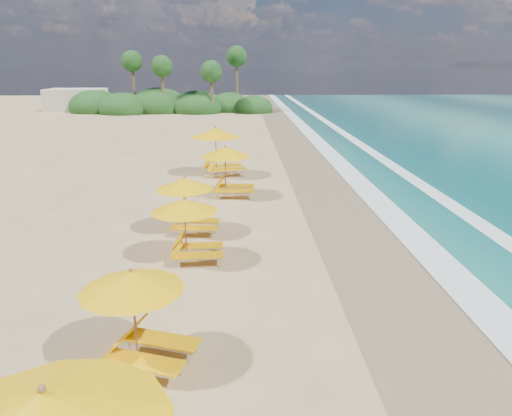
# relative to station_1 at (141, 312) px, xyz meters

# --- Properties ---
(ground) EXTENTS (160.00, 160.00, 0.00)m
(ground) POSITION_rel_station_1_xyz_m (2.44, 6.61, -1.15)
(ground) COLOR tan
(ground) RESTS_ON ground
(wet_sand) EXTENTS (4.00, 160.00, 0.01)m
(wet_sand) POSITION_rel_station_1_xyz_m (6.44, 6.61, -1.15)
(wet_sand) COLOR #877151
(wet_sand) RESTS_ON ground
(surf_foam) EXTENTS (4.00, 160.00, 0.01)m
(surf_foam) POSITION_rel_station_1_xyz_m (9.14, 6.61, -1.12)
(surf_foam) COLOR white
(surf_foam) RESTS_ON ground
(station_1) EXTENTS (2.60, 2.54, 2.05)m
(station_1) POSITION_rel_station_1_xyz_m (0.00, 0.00, 0.00)
(station_1) COLOR olive
(station_1) RESTS_ON ground
(station_2) EXTENTS (2.25, 2.10, 2.02)m
(station_2) POSITION_rel_station_1_xyz_m (0.42, 5.12, -0.02)
(station_2) COLOR olive
(station_2) RESTS_ON ground
(station_3) EXTENTS (2.29, 2.14, 2.06)m
(station_3) POSITION_rel_station_1_xyz_m (0.14, 7.59, 0.00)
(station_3) COLOR olive
(station_3) RESTS_ON ground
(station_4) EXTENTS (2.57, 2.39, 2.33)m
(station_4) POSITION_rel_station_1_xyz_m (1.41, 12.41, 0.16)
(station_4) COLOR olive
(station_4) RESTS_ON ground
(station_5) EXTENTS (3.33, 3.23, 2.66)m
(station_5) POSITION_rel_station_1_xyz_m (0.80, 16.61, 0.34)
(station_5) COLOR olive
(station_5) RESTS_ON ground
(treeline) EXTENTS (25.80, 8.80, 9.74)m
(treeline) POSITION_rel_station_1_xyz_m (-7.50, 52.12, -0.15)
(treeline) COLOR #163D14
(treeline) RESTS_ON ground
(beach_building) EXTENTS (7.00, 5.00, 2.80)m
(beach_building) POSITION_rel_station_1_xyz_m (-19.56, 54.61, 0.25)
(beach_building) COLOR beige
(beach_building) RESTS_ON ground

